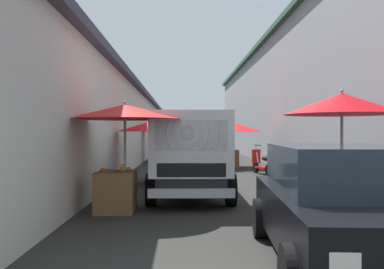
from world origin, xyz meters
The scene contains 14 objects.
ground centered at (13.50, 0.00, 0.00)m, with size 90.00×90.00×0.00m, color #282826.
building_left_whitewash centered at (15.75, 6.82, 1.97)m, with size 49.80×7.50×3.92m.
building_right_concrete centered at (15.75, -6.82, 3.39)m, with size 49.80×7.50×6.76m.
fruit_stall_near_left centered at (5.34, 2.44, 1.61)m, with size 2.37×2.37×2.28m.
fruit_stall_far_right centered at (10.33, 1.99, 1.66)m, with size 2.60×2.60×2.13m.
fruit_stall_far_left centered at (16.49, -1.21, 1.71)m, with size 2.84×2.84×2.18m.
fruit_stall_near_right centered at (19.96, 2.29, 1.78)m, with size 2.56×2.56×2.27m.
fruit_stall_mid_lane centered at (4.64, -1.91, 1.82)m, with size 2.22×2.22×2.46m.
hatchback_car centered at (1.70, -0.75, 0.74)m, with size 4.03×2.16×1.45m.
delivery_truck centered at (6.56, 1.00, 1.04)m, with size 4.94×2.02×2.08m.
vendor_by_crates centered at (14.77, -0.71, 0.87)m, with size 0.46×0.46×1.52m.
vendor_in_shade centered at (16.50, 2.38, 0.88)m, with size 0.39×0.56×1.54m.
parked_scooter centered at (12.94, -1.91, 0.45)m, with size 1.67×0.57×1.14m.
plastic_stool centered at (10.15, -2.30, 0.33)m, with size 0.30×0.30×0.43m.
Camera 1 is at (-3.41, 1.23, 1.61)m, focal length 39.59 mm.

